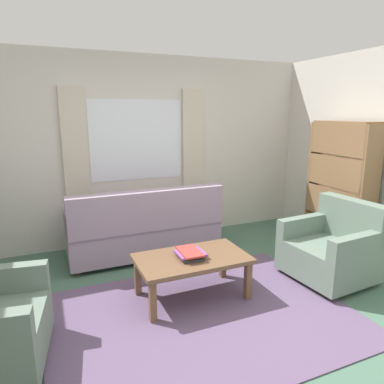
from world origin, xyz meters
name	(u,v)px	position (x,y,z in m)	size (l,w,h in m)	color
ground_plane	(203,317)	(0.00, 0.00, 0.00)	(6.24, 6.24, 0.00)	#476B56
wall_back	(136,151)	(0.00, 2.26, 1.30)	(5.32, 0.12, 2.60)	silver
window_with_curtains	(137,140)	(0.00, 2.18, 1.45)	(1.98, 0.07, 1.40)	white
area_rug	(203,316)	(0.00, 0.00, 0.01)	(2.71, 1.99, 0.01)	#604C6B
couch	(144,228)	(-0.11, 1.58, 0.37)	(1.90, 0.82, 0.92)	#998499
armchair_right	(333,248)	(1.65, 0.13, 0.35)	(0.88, 0.90, 0.88)	slate
coffee_table	(192,262)	(0.04, 0.37, 0.38)	(1.10, 0.64, 0.44)	brown
book_stack_on_table	(190,254)	(0.02, 0.37, 0.48)	(0.27, 0.36, 0.07)	#2D2D33
bookshelf	(340,192)	(2.34, 0.76, 0.79)	(0.30, 0.94, 1.72)	olive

